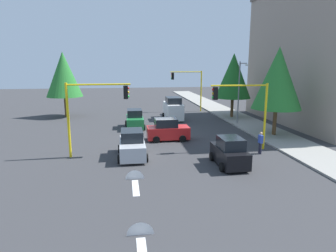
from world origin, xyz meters
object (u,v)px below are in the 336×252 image
pedestrian_crossing (260,142)px  traffic_signal_near_right (94,105)px  street_lamp_curbside (240,86)px  traffic_signal_far_left (189,83)px  car_silver (132,145)px  tree_opposite_side (64,74)px  delivery_van_white (173,109)px  car_black (230,153)px  traffic_signal_near_left (243,103)px  car_green (135,120)px  car_red (168,130)px  tree_roadside_near (278,78)px  tree_roadside_mid (233,76)px

pedestrian_crossing → traffic_signal_near_right: bearing=-95.7°
traffic_signal_near_right → street_lamp_curbside: size_ratio=0.78×
traffic_signal_far_left → car_silver: (20.57, -8.72, -3.19)m
traffic_signal_near_right → tree_opposite_side: bearing=-163.5°
car_silver → pedestrian_crossing: (0.65, 9.66, 0.01)m
delivery_van_white → traffic_signal_far_left: bearing=151.1°
car_black → traffic_signal_near_left: bearing=147.3°
traffic_signal_near_left → traffic_signal_near_right: bearing=-90.0°
traffic_signal_near_left → car_black: (3.46, -2.23, -2.85)m
traffic_signal_far_left → traffic_signal_near_right: 23.01m
traffic_signal_near_left → pedestrian_crossing: (1.22, 1.02, -2.84)m
delivery_van_white → car_green: delivery_van_white is taller
traffic_signal_near_left → car_red: 7.26m
traffic_signal_far_left → tree_opposite_side: bearing=-83.2°
tree_roadside_near → car_silver: size_ratio=2.00×
car_red → tree_opposite_side: bearing=-141.1°
traffic_signal_near_right → delivery_van_white: size_ratio=1.13×
traffic_signal_near_left → pedestrian_crossing: bearing=40.0°
traffic_signal_far_left → car_green: size_ratio=1.45×
delivery_van_white → car_silver: 15.63m
tree_roadside_near → traffic_signal_near_right: bearing=-76.1°
tree_roadside_near → car_green: 14.83m
car_black → car_red: size_ratio=0.97×
car_silver → car_red: bearing=144.2°
pedestrian_crossing → tree_roadside_near: bearing=143.6°
car_silver → car_black: size_ratio=1.13×
tree_roadside_mid → car_silver: size_ratio=1.94×
car_black → car_green: bearing=-156.0°
tree_opposite_side → pedestrian_crossing: 26.49m
tree_opposite_side → car_green: tree_opposite_side is taller
traffic_signal_near_left → street_lamp_curbside: size_ratio=0.75×
traffic_signal_near_left → delivery_van_white: 14.64m
car_red → traffic_signal_near_right: bearing=-56.1°
street_lamp_curbside → tree_roadside_near: tree_roadside_near is taller
street_lamp_curbside → pedestrian_crossing: 11.64m
traffic_signal_far_left → traffic_signal_near_right: bearing=-29.6°
tree_roadside_mid → traffic_signal_near_right: bearing=-48.2°
tree_roadside_near → car_silver: tree_roadside_near is taller
car_black → delivery_van_white: bearing=-176.9°
car_green → pedestrian_crossing: size_ratio=2.35×
traffic_signal_near_right → car_red: bearing=123.9°
traffic_signal_near_left → tree_opposite_side: (-18.00, -16.63, 1.68)m
delivery_van_white → pedestrian_crossing: 15.87m
car_red → traffic_signal_near_left: bearing=53.2°
tree_opposite_side → delivery_van_white: bearing=73.7°
traffic_signal_far_left → street_lamp_curbside: (10.39, 3.49, 0.26)m
tree_roadside_near → car_green: bearing=-113.7°
traffic_signal_far_left → traffic_signal_near_left: size_ratio=1.10×
delivery_van_white → car_black: size_ratio=1.31×
traffic_signal_far_left → car_green: traffic_signal_far_left is taller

